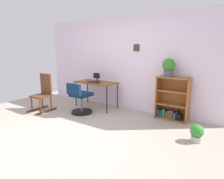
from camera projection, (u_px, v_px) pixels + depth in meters
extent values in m
plane|color=#A99F92|center=(63.00, 134.00, 3.55)|extent=(6.24, 6.24, 0.00)
cube|color=silver|center=(122.00, 63.00, 5.06)|extent=(5.20, 0.10, 2.40)
cube|color=#433021|center=(136.00, 48.00, 4.68)|extent=(0.15, 0.02, 0.17)
cube|color=brown|center=(96.00, 82.00, 5.09)|extent=(1.14, 0.57, 0.03)
cylinder|color=black|center=(76.00, 94.00, 5.25)|extent=(0.03, 0.03, 0.68)
cylinder|color=black|center=(107.00, 100.00, 4.68)|extent=(0.03, 0.03, 0.68)
cylinder|color=black|center=(88.00, 91.00, 5.65)|extent=(0.03, 0.03, 0.68)
cylinder|color=black|center=(117.00, 96.00, 5.08)|extent=(0.03, 0.03, 0.68)
cylinder|color=#262628|center=(97.00, 81.00, 5.18)|extent=(0.19, 0.19, 0.01)
cylinder|color=#262628|center=(97.00, 80.00, 5.17)|extent=(0.03, 0.03, 0.07)
cube|color=black|center=(97.00, 76.00, 5.14)|extent=(0.20, 0.02, 0.15)
cube|color=black|center=(94.00, 82.00, 4.99)|extent=(0.39, 0.12, 0.02)
cylinder|color=black|center=(82.00, 112.00, 4.76)|extent=(0.52, 0.52, 0.05)
cylinder|color=slate|center=(82.00, 103.00, 4.72)|extent=(0.05, 0.05, 0.38)
cube|color=#0D2747|center=(81.00, 94.00, 4.67)|extent=(0.44, 0.44, 0.08)
cube|color=#0D2747|center=(74.00, 89.00, 4.43)|extent=(0.42, 0.07, 0.27)
cube|color=#5B321A|center=(38.00, 109.00, 5.00)|extent=(0.04, 0.64, 0.04)
cube|color=#5B321A|center=(46.00, 111.00, 4.81)|extent=(0.04, 0.64, 0.04)
cylinder|color=#5B321A|center=(32.00, 103.00, 4.83)|extent=(0.03, 0.03, 0.34)
cylinder|color=#5B321A|center=(40.00, 106.00, 4.64)|extent=(0.03, 0.03, 0.34)
cylinder|color=#5B321A|center=(42.00, 101.00, 5.09)|extent=(0.03, 0.03, 0.34)
cylinder|color=#5B321A|center=(51.00, 103.00, 4.90)|extent=(0.03, 0.03, 0.34)
cube|color=#5B321A|center=(41.00, 96.00, 4.83)|extent=(0.42, 0.40, 0.04)
cube|color=#5B321A|center=(46.00, 84.00, 4.91)|extent=(0.40, 0.04, 0.54)
cube|color=#A15E2C|center=(158.00, 97.00, 4.41)|extent=(0.02, 0.30, 0.97)
cube|color=#A15E2C|center=(188.00, 101.00, 4.04)|extent=(0.02, 0.30, 0.97)
cube|color=#A15E2C|center=(174.00, 78.00, 4.13)|extent=(0.70, 0.30, 0.02)
cube|color=#A15E2C|center=(171.00, 119.00, 4.32)|extent=(0.70, 0.30, 0.02)
cube|color=#A15E2C|center=(174.00, 97.00, 4.34)|extent=(0.70, 0.02, 0.97)
cube|color=#A15E2C|center=(172.00, 105.00, 4.25)|extent=(0.66, 0.28, 0.02)
cube|color=#A15E2C|center=(173.00, 91.00, 4.19)|extent=(0.66, 0.28, 0.02)
cube|color=#1E478C|center=(159.00, 112.00, 4.45)|extent=(0.05, 0.12, 0.17)
cube|color=#1E478C|center=(161.00, 113.00, 4.42)|extent=(0.04, 0.12, 0.15)
cube|color=#237238|center=(164.00, 113.00, 4.38)|extent=(0.07, 0.12, 0.19)
cube|color=#B22D28|center=(167.00, 115.00, 4.35)|extent=(0.04, 0.11, 0.14)
cube|color=#237238|center=(169.00, 114.00, 4.32)|extent=(0.04, 0.10, 0.18)
cube|color=#B22D28|center=(171.00, 114.00, 4.30)|extent=(0.04, 0.12, 0.19)
cube|color=#593372|center=(173.00, 115.00, 4.27)|extent=(0.03, 0.13, 0.19)
cube|color=#237238|center=(175.00, 116.00, 4.25)|extent=(0.04, 0.10, 0.15)
cube|color=black|center=(177.00, 115.00, 4.22)|extent=(0.04, 0.11, 0.20)
cube|color=black|center=(180.00, 117.00, 4.19)|extent=(0.06, 0.12, 0.14)
cylinder|color=#474C51|center=(168.00, 73.00, 4.16)|extent=(0.20, 0.20, 0.15)
sphere|color=#347E2B|center=(169.00, 65.00, 4.12)|extent=(0.28, 0.28, 0.28)
cylinder|color=#B7B2A8|center=(196.00, 139.00, 3.26)|extent=(0.18, 0.18, 0.11)
sphere|color=#338C2F|center=(197.00, 131.00, 3.23)|extent=(0.22, 0.22, 0.22)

